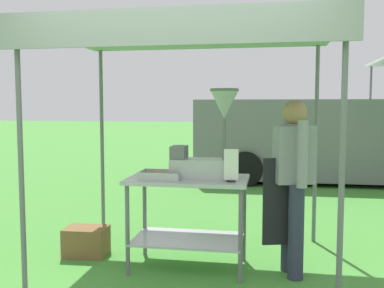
# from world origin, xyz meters

# --- Properties ---
(ground_plane) EXTENTS (70.00, 70.00, 0.00)m
(ground_plane) POSITION_xyz_m (0.00, 6.00, 0.00)
(ground_plane) COLOR #478E38
(stall_canopy) EXTENTS (2.75, 2.00, 2.28)m
(stall_canopy) POSITION_xyz_m (0.00, 0.99, 2.19)
(stall_canopy) COLOR slate
(stall_canopy) RESTS_ON ground
(donut_cart) EXTENTS (1.13, 0.67, 0.88)m
(donut_cart) POSITION_xyz_m (0.00, 0.90, 0.64)
(donut_cart) COLOR #B7B7BC
(donut_cart) RESTS_ON ground
(donut_tray) EXTENTS (0.38, 0.27, 0.07)m
(donut_tray) POSITION_xyz_m (-0.24, 0.80, 0.90)
(donut_tray) COLOR #B7B7BC
(donut_tray) RESTS_ON donut_cart
(donut_fryer) EXTENTS (0.63, 0.28, 0.84)m
(donut_fryer) POSITION_xyz_m (0.19, 0.91, 1.20)
(donut_fryer) COLOR #B7B7BC
(donut_fryer) RESTS_ON donut_cart
(menu_sign) EXTENTS (0.13, 0.05, 0.30)m
(menu_sign) POSITION_xyz_m (0.42, 0.73, 1.01)
(menu_sign) COLOR black
(menu_sign) RESTS_ON donut_cart
(vendor) EXTENTS (0.47, 0.53, 1.61)m
(vendor) POSITION_xyz_m (0.97, 0.88, 0.90)
(vendor) COLOR #2D3347
(vendor) RESTS_ON ground
(supply_crate) EXTENTS (0.45, 0.32, 0.30)m
(supply_crate) POSITION_xyz_m (-1.11, 1.05, 0.15)
(supply_crate) COLOR brown
(supply_crate) RESTS_ON ground
(van_grey) EXTENTS (5.50, 2.14, 1.69)m
(van_grey) POSITION_xyz_m (2.00, 6.32, 0.88)
(van_grey) COLOR slate
(van_grey) RESTS_ON ground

